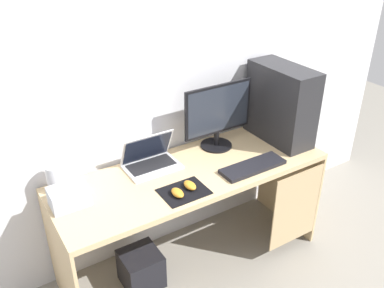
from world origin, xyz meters
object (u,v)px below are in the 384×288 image
Objects in this scene: mouse_right at (178,193)px; monitor at (218,115)px; subwoofer at (141,268)px; keyboard at (253,167)px; speaker at (56,179)px; mouse_left at (190,185)px; pc_tower at (281,104)px; projector at (69,196)px; laptop at (150,160)px.

monitor is at bearing 34.36° from mouse_right.
keyboard is at bearing -14.70° from subwoofer.
speaker is 0.74m from mouse_left.
monitor is (-0.42, 0.12, -0.03)m from pc_tower.
mouse_right is 0.40× the size of subwoofer.
projector is 0.84× the size of subwoofer.
speaker is 1.14m from keyboard.
monitor reaches higher than speaker.
subwoofer is at bearing 148.25° from mouse_left.
subwoofer is (0.35, -0.05, -0.67)m from projector.
projector reaches higher than keyboard.
monitor is 0.64m from mouse_right.
pc_tower reaches higher than laptop.
speaker is 0.16m from projector.
speaker is (-0.56, 0.04, 0.04)m from laptop.
mouse_left is (0.64, -0.37, -0.06)m from speaker.
mouse_left is (0.08, -0.33, -0.02)m from laptop.
projector is 0.75m from subwoofer.
pc_tower is 5.33× the size of mouse_right.
pc_tower is at bearing 13.33° from mouse_left.
mouse_left is at bearing 14.74° from mouse_right.
mouse_right is at bearing -165.26° from mouse_left.
laptop is at bearing 171.61° from pc_tower.
keyboard is 1.76× the size of subwoofer.
laptop reaches higher than mouse_right.
monitor is at bearing -1.41° from laptop.
mouse_left is at bearing -76.70° from laptop.
mouse_left is 0.71m from subwoofer.
laptop reaches higher than subwoofer.
mouse_right is (-0.50, -0.34, -0.21)m from monitor.
pc_tower is 2.14× the size of subwoofer.
pc_tower is 1.57× the size of laptop.
projector is at bearing -173.95° from monitor.
speaker reaches higher than projector.
pc_tower is at bearing 13.48° from mouse_right.
mouse_right reaches higher than keyboard.
subwoofer is (-0.17, 0.19, -0.64)m from mouse_right.
pc_tower is 1.22× the size of keyboard.
monitor is 2.04× the size of subwoofer.
speaker is 0.68× the size of subwoofer.
pc_tower reaches higher than monitor.
projector is (-1.44, 0.01, -0.20)m from pc_tower.
mouse_right is (-0.09, -0.03, 0.00)m from mouse_left.
keyboard is 0.96m from subwoofer.
mouse_left and mouse_right have the same top height.
laptop is 0.55m from projector.
keyboard is at bearing 0.54° from mouse_right.
subwoofer is at bearing -178.29° from pc_tower.
projector is 2.08× the size of mouse_left.
speaker is at bearing 150.93° from subwoofer.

